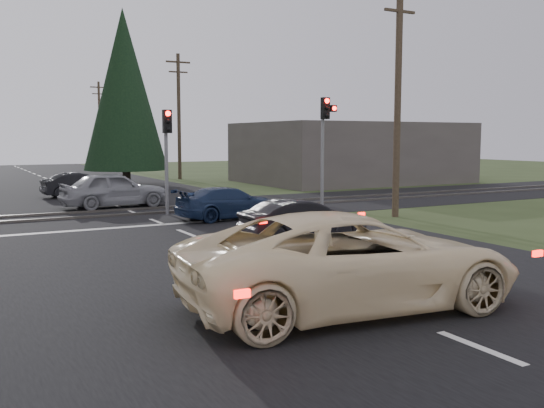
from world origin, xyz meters
TOP-DOWN VIEW (x-y plane):
  - ground at (0.00, 0.00)m, footprint 120.00×120.00m
  - road at (0.00, 10.00)m, footprint 14.00×100.00m
  - rail_corridor at (0.00, 12.00)m, footprint 120.00×8.00m
  - stop_line at (0.00, 8.20)m, footprint 13.00×0.35m
  - rail_near at (0.00, 11.20)m, footprint 120.00×0.12m
  - rail_far at (0.00, 12.80)m, footprint 120.00×0.12m
  - traffic_signal_right at (7.55, 9.47)m, footprint 0.68×0.48m
  - traffic_signal_center at (1.00, 10.68)m, footprint 0.32×0.48m
  - utility_pole_near at (8.50, 6.00)m, footprint 1.80×0.26m
  - utility_pole_mid at (8.50, 30.00)m, footprint 1.80×0.26m
  - utility_pole_far at (8.50, 55.00)m, footprint 1.80×0.26m
  - conifer_tree at (3.50, 26.00)m, footprint 5.20×5.20m
  - building_right at (18.00, 22.00)m, footprint 14.00×10.00m
  - cream_coupe at (-0.44, -3.41)m, footprint 6.46×3.49m
  - dark_hatchback at (2.53, 3.09)m, footprint 3.75×1.43m
  - silver_car at (-0.20, 14.31)m, footprint 4.63×2.04m
  - blue_sedan at (2.62, 8.48)m, footprint 4.23×2.02m
  - dark_car_far at (-0.55, 19.94)m, footprint 3.84×1.55m

SIDE VIEW (x-z plane):
  - ground at x=0.00m, z-range 0.00..0.00m
  - road at x=0.00m, z-range 0.00..0.01m
  - rail_corridor at x=0.00m, z-range 0.00..0.01m
  - stop_line at x=0.00m, z-range 0.01..0.01m
  - rail_near at x=0.00m, z-range 0.00..0.10m
  - rail_far at x=0.00m, z-range 0.00..0.10m
  - blue_sedan at x=2.62m, z-range 0.00..1.19m
  - dark_hatchback at x=2.53m, z-range 0.00..1.22m
  - dark_car_far at x=-0.55m, z-range 0.00..1.24m
  - silver_car at x=-0.20m, z-range 0.00..1.55m
  - cream_coupe at x=-0.44m, z-range 0.00..1.72m
  - building_right at x=18.00m, z-range 0.00..4.00m
  - traffic_signal_center at x=1.00m, z-range 0.76..4.86m
  - traffic_signal_right at x=7.55m, z-range 0.96..5.66m
  - utility_pole_near at x=8.50m, z-range 0.23..9.23m
  - utility_pole_mid at x=8.50m, z-range 0.23..9.23m
  - utility_pole_far at x=8.50m, z-range 0.23..9.23m
  - conifer_tree at x=3.50m, z-range 0.49..11.49m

